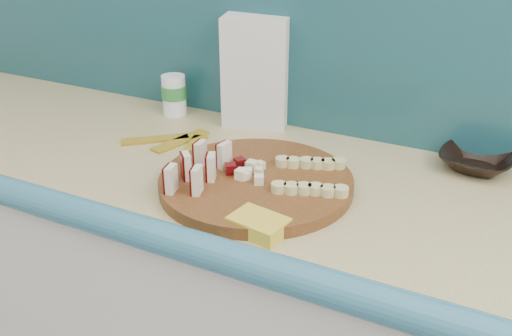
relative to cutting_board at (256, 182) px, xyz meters
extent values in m
cube|color=white|center=(-0.22, 0.06, -0.48)|extent=(2.20, 0.60, 0.88)
cube|color=#CFBD79|center=(-0.22, 0.06, -0.03)|extent=(2.20, 0.60, 0.03)
cube|color=teal|center=(-0.22, -0.24, -0.03)|extent=(2.20, 0.06, 0.03)
cube|color=teal|center=(-0.22, 0.35, 0.24)|extent=(2.20, 0.02, 0.50)
cylinder|color=#4D2810|center=(0.00, 0.00, 0.00)|extent=(0.50, 0.50, 0.02)
cube|color=beige|center=(-0.12, -0.13, 0.04)|extent=(0.02, 0.04, 0.05)
cube|color=#4B0506|center=(-0.12, -0.13, 0.04)|extent=(0.02, 0.03, 0.05)
cube|color=beige|center=(-0.12, -0.07, 0.04)|extent=(0.02, 0.04, 0.05)
cube|color=#4B0506|center=(-0.13, -0.07, 0.04)|extent=(0.02, 0.03, 0.05)
cube|color=beige|center=(-0.12, -0.01, 0.04)|extent=(0.02, 0.04, 0.05)
cube|color=#4B0506|center=(-0.13, -0.01, 0.04)|extent=(0.02, 0.03, 0.05)
cube|color=beige|center=(-0.07, -0.11, 0.04)|extent=(0.02, 0.04, 0.05)
cube|color=#4B0506|center=(-0.08, -0.11, 0.04)|extent=(0.02, 0.03, 0.05)
cube|color=beige|center=(-0.07, -0.05, 0.04)|extent=(0.02, 0.04, 0.05)
cube|color=#4B0506|center=(-0.08, -0.05, 0.04)|extent=(0.02, 0.03, 0.05)
cube|color=beige|center=(-0.08, 0.01, 0.04)|extent=(0.02, 0.04, 0.05)
cube|color=#4B0506|center=(-0.09, 0.01, 0.04)|extent=(0.02, 0.03, 0.05)
cube|color=#FAF3C8|center=(-0.01, -0.01, 0.02)|extent=(0.02, 0.02, 0.02)
cube|color=#FAF3C8|center=(-0.01, 0.01, 0.02)|extent=(0.02, 0.02, 0.02)
cube|color=#4B0506|center=(-0.03, 0.01, 0.02)|extent=(0.02, 0.02, 0.02)
cube|color=#FAF3C8|center=(-0.03, 0.00, 0.02)|extent=(0.02, 0.02, 0.02)
cube|color=#FAF3C8|center=(-0.04, -0.01, 0.02)|extent=(0.02, 0.02, 0.02)
cube|color=#FAF3C8|center=(-0.04, -0.02, 0.02)|extent=(0.02, 0.02, 0.02)
cube|color=#FAF3C8|center=(-0.02, -0.02, 0.02)|extent=(0.02, 0.02, 0.02)
cube|color=#FAF3C8|center=(-0.01, -0.03, 0.02)|extent=(0.02, 0.02, 0.02)
cube|color=#4B0506|center=(0.00, -0.02, 0.02)|extent=(0.02, 0.02, 0.02)
cylinder|color=#D3CC81|center=(0.07, -0.04, 0.02)|extent=(0.03, 0.03, 0.02)
cylinder|color=#D3CC81|center=(0.09, -0.03, 0.02)|extent=(0.03, 0.03, 0.02)
cylinder|color=#D3CC81|center=(0.11, -0.02, 0.02)|extent=(0.03, 0.03, 0.02)
cylinder|color=#D3CC81|center=(0.13, -0.01, 0.02)|extent=(0.03, 0.03, 0.02)
cylinder|color=#D3CC81|center=(0.15, 0.00, 0.02)|extent=(0.03, 0.03, 0.02)
cylinder|color=#D3CC81|center=(0.18, 0.00, 0.02)|extent=(0.03, 0.03, 0.02)
cylinder|color=#D3CC81|center=(0.03, 0.07, 0.02)|extent=(0.03, 0.03, 0.02)
cylinder|color=#D3CC81|center=(0.05, 0.08, 0.02)|extent=(0.03, 0.03, 0.02)
cylinder|color=#D3CC81|center=(0.07, 0.09, 0.02)|extent=(0.03, 0.03, 0.02)
cylinder|color=#D3CC81|center=(0.09, 0.10, 0.02)|extent=(0.03, 0.03, 0.02)
cylinder|color=#D3CC81|center=(0.11, 0.10, 0.02)|extent=(0.03, 0.03, 0.02)
cylinder|color=#D3CC81|center=(0.13, 0.11, 0.02)|extent=(0.03, 0.03, 0.02)
imported|color=black|center=(0.38, 0.29, 0.01)|extent=(0.17, 0.17, 0.04)
cube|color=silver|center=(-0.16, 0.32, 0.12)|extent=(0.18, 0.15, 0.27)
cylinder|color=white|center=(-0.38, 0.28, 0.04)|extent=(0.06, 0.06, 0.11)
cylinder|color=#31873C|center=(-0.38, 0.28, 0.05)|extent=(0.07, 0.07, 0.04)
cube|color=yellow|center=(0.08, -0.15, 0.00)|extent=(0.11, 0.08, 0.03)
cube|color=gold|center=(-0.32, 0.10, -0.01)|extent=(0.14, 0.13, 0.01)
cube|color=gold|center=(-0.26, 0.12, -0.01)|extent=(0.07, 0.16, 0.01)
cube|color=gold|center=(-0.21, 0.09, -0.01)|extent=(0.08, 0.16, 0.01)
camera|label=1|loc=(0.46, -0.91, 0.53)|focal=40.00mm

